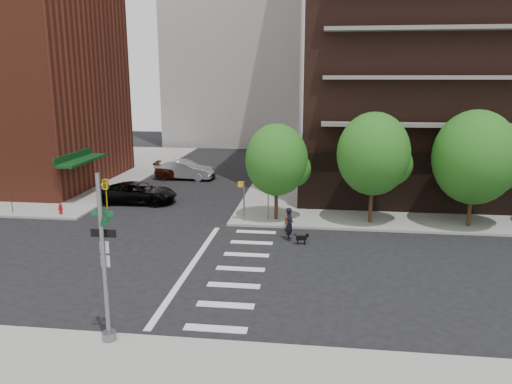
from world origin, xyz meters
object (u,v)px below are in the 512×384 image
Objects in this scene: parked_car_silver at (185,170)px; fire_hydrant at (61,208)px; dog_walker at (290,224)px; traffic_signal at (106,272)px; parked_car_black at (138,193)px; parked_car_maroon at (185,170)px; scooter at (288,223)px.

fire_hydrant is at bearing 162.32° from parked_car_silver.
dog_walker reaches higher than parked_car_silver.
parked_car_silver is 19.36m from dog_walker.
traffic_signal is at bearing 151.74° from dog_walker.
parked_car_maroon reaches higher than parked_car_black.
traffic_signal reaches higher than parked_car_black.
parked_car_black is 9.30m from parked_car_maroon.
fire_hydrant is 0.13× the size of parked_car_black.
traffic_signal is 13.60m from dog_walker.
parked_car_maroon is (5.00, 13.41, 0.26)m from fire_hydrant.
fire_hydrant is at bearing 136.18° from parked_car_black.
parked_car_black is at bearing 168.60° from parked_car_maroon.
traffic_signal is at bearing -163.19° from parked_car_black.
dog_walker is at bearing -151.84° from parked_car_maroon.
scooter reaches higher than fire_hydrant.
scooter is at bearing -4.82° from fire_hydrant.
dog_walker is at bearing -10.93° from fire_hydrant.
parked_car_black is at bearing 54.54° from dog_walker.
fire_hydrant is 0.39× the size of scooter.
parked_car_silver is 2.80× the size of scooter.
parked_car_silver reaches higher than parked_car_maroon.
fire_hydrant is at bearing 154.87° from parked_car_maroon.
fire_hydrant is at bearing 123.26° from traffic_signal.
parked_car_maroon reaches higher than scooter.
scooter is (15.42, -1.30, -0.06)m from fire_hydrant.
parked_car_silver is at bearing -7.54° from parked_car_black.
dog_walker is (0.17, -1.71, 0.46)m from scooter.
traffic_signal is 8.20× the size of fire_hydrant.
dog_walker is (10.60, -16.42, 0.15)m from parked_car_maroon.
parked_car_silver is (5.00, 13.19, 0.32)m from fire_hydrant.
scooter is at bearing 1.92° from dog_walker.
dog_walker reaches higher than parked_car_black.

